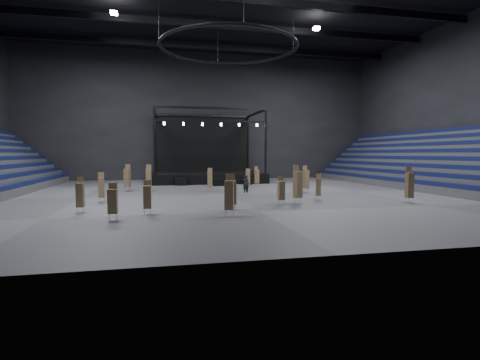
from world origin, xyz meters
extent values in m
plane|color=#4E4D50|center=(0.00, 0.00, 0.00)|extent=(50.00, 50.00, 0.00)
cube|color=black|center=(0.00, 21.00, 9.00)|extent=(50.00, 0.20, 18.00)
cube|color=black|center=(25.00, 0.00, 9.00)|extent=(0.20, 42.00, 18.00)
cube|color=#0B1033|center=(-18.12, 0.00, 0.95)|extent=(0.59, 40.00, 0.40)
cube|color=#454547|center=(21.40, 0.00, 0.38)|extent=(7.20, 40.00, 0.75)
cube|color=#0B1033|center=(18.12, 0.00, 0.95)|extent=(0.59, 40.00, 0.40)
cube|color=#454547|center=(21.85, 0.00, 0.75)|extent=(6.30, 40.00, 1.50)
cube|color=#0B1033|center=(19.02, 0.00, 1.70)|extent=(0.59, 40.00, 0.40)
cube|color=#454547|center=(22.30, 0.00, 1.12)|extent=(5.40, 40.00, 2.25)
cube|color=#0B1033|center=(19.91, 0.00, 2.45)|extent=(0.59, 40.00, 0.40)
cube|color=#454547|center=(22.75, 0.00, 1.50)|extent=(4.50, 40.00, 3.00)
cube|color=#0B1033|center=(20.82, 0.00, 3.20)|extent=(0.59, 40.00, 0.40)
cube|color=#454547|center=(23.20, 0.00, 1.88)|extent=(3.60, 40.00, 3.75)
cube|color=#0B1033|center=(21.71, 0.00, 3.95)|extent=(0.59, 40.00, 0.40)
cube|color=#454547|center=(23.65, 0.00, 2.25)|extent=(2.70, 40.00, 4.50)
cube|color=#0B1033|center=(22.61, 0.00, 4.70)|extent=(0.59, 40.00, 0.40)
cube|color=#454547|center=(24.10, 0.00, 2.62)|extent=(1.80, 40.00, 5.25)
cube|color=#0B1033|center=(23.52, 0.00, 5.45)|extent=(0.59, 40.00, 0.40)
cube|color=#454547|center=(24.55, 0.00, 3.00)|extent=(0.90, 40.00, 6.00)
cube|color=#0B1033|center=(24.41, 0.00, 6.20)|extent=(0.59, 40.00, 0.40)
cube|color=black|center=(0.00, 15.50, 0.60)|extent=(14.00, 10.00, 1.20)
cube|color=black|center=(0.00, 20.30, 5.20)|extent=(13.30, 0.30, 8.00)
cylinder|color=black|center=(-6.60, 10.90, 5.10)|extent=(0.24, 0.24, 7.80)
cylinder|color=black|center=(-6.60, 20.10, 5.10)|extent=(0.24, 0.24, 7.80)
cylinder|color=black|center=(6.60, 10.90, 5.10)|extent=(0.24, 0.24, 7.80)
cylinder|color=black|center=(6.60, 20.10, 5.10)|extent=(0.24, 0.24, 7.80)
cube|color=black|center=(0.00, 10.90, 9.00)|extent=(13.40, 0.25, 0.25)
cube|color=black|center=(0.00, 20.10, 9.00)|extent=(13.40, 0.25, 0.25)
cube|color=black|center=(0.00, 10.90, 7.50)|extent=(13.40, 0.20, 0.20)
cylinder|color=white|center=(-5.50, 10.90, 7.10)|extent=(0.24, 0.24, 0.35)
cylinder|color=white|center=(-3.30, 10.90, 7.10)|extent=(0.24, 0.24, 0.35)
cylinder|color=white|center=(-1.10, 10.90, 7.10)|extent=(0.24, 0.24, 0.35)
cylinder|color=white|center=(1.10, 10.90, 7.10)|extent=(0.24, 0.24, 0.35)
cylinder|color=white|center=(3.30, 10.90, 7.10)|extent=(0.24, 0.24, 0.35)
cylinder|color=white|center=(5.50, 10.90, 7.10)|extent=(0.24, 0.24, 0.35)
torus|color=black|center=(0.00, 0.00, 13.00)|extent=(12.30, 12.30, 0.30)
cylinder|color=black|center=(6.00, 0.00, 15.50)|extent=(0.04, 0.04, 5.00)
cylinder|color=black|center=(0.00, 6.00, 15.50)|extent=(0.04, 0.04, 5.00)
cylinder|color=black|center=(-6.00, 0.00, 15.50)|extent=(0.04, 0.04, 5.00)
cube|color=black|center=(0.00, 7.00, 17.20)|extent=(49.00, 0.35, 0.70)
cube|color=black|center=(0.00, 15.00, 17.20)|extent=(49.00, 0.35, 0.70)
cube|color=white|center=(-10.00, 4.00, 16.60)|extent=(0.60, 0.60, 0.25)
cube|color=white|center=(10.00, 4.00, 16.60)|extent=(0.60, 0.60, 0.25)
cube|color=black|center=(-3.67, 10.23, 0.45)|extent=(1.41, 0.79, 0.91)
cube|color=black|center=(0.41, 8.62, 0.40)|extent=(1.24, 0.67, 0.81)
cube|color=black|center=(4.11, 9.85, 0.36)|extent=(1.22, 0.92, 0.73)
cylinder|color=silver|center=(-2.41, -12.20, 0.21)|extent=(0.03, 0.03, 0.42)
cylinder|color=silver|center=(-2.41, -11.80, 0.21)|extent=(0.03, 0.03, 0.42)
cylinder|color=silver|center=(-2.02, -12.20, 0.21)|extent=(0.03, 0.03, 0.42)
cylinder|color=silver|center=(-2.02, -11.80, 0.21)|extent=(0.03, 0.03, 0.42)
cube|color=#A18258|center=(-2.22, -12.00, 1.25)|extent=(0.63, 0.63, 1.66)
cube|color=#A18258|center=(-2.15, -11.80, 2.03)|extent=(0.48, 0.21, 0.91)
cylinder|color=silver|center=(7.15, -0.38, 0.20)|extent=(0.03, 0.03, 0.39)
cylinder|color=silver|center=(7.15, -0.01, 0.20)|extent=(0.03, 0.03, 0.39)
cylinder|color=silver|center=(7.52, -0.38, 0.20)|extent=(0.03, 0.03, 0.39)
cylinder|color=silver|center=(7.52, -0.01, 0.20)|extent=(0.03, 0.03, 0.39)
cube|color=#A18258|center=(7.33, -0.19, 1.25)|extent=(0.54, 0.54, 1.72)
cube|color=#A18258|center=(7.30, 0.00, 2.06)|extent=(0.45, 0.14, 0.95)
cylinder|color=silver|center=(-7.04, -10.42, 0.19)|extent=(0.03, 0.03, 0.37)
cylinder|color=silver|center=(-7.04, -10.07, 0.19)|extent=(0.03, 0.03, 0.37)
cylinder|color=silver|center=(-6.69, -10.42, 0.19)|extent=(0.03, 0.03, 0.37)
cylinder|color=silver|center=(-6.69, -10.07, 0.19)|extent=(0.03, 0.03, 0.37)
cube|color=#A18258|center=(-6.86, -10.24, 1.05)|extent=(0.47, 0.47, 1.37)
cube|color=#A18258|center=(-6.85, -10.06, 1.69)|extent=(0.43, 0.08, 0.75)
cylinder|color=silver|center=(-7.37, 4.38, 0.21)|extent=(0.03, 0.03, 0.42)
cylinder|color=silver|center=(-7.37, 4.78, 0.21)|extent=(0.03, 0.03, 0.42)
cylinder|color=silver|center=(-6.96, 4.38, 0.21)|extent=(0.03, 0.03, 0.42)
cylinder|color=silver|center=(-6.96, 4.78, 0.21)|extent=(0.03, 0.03, 0.42)
cube|color=#A18258|center=(-7.16, 4.58, 1.29)|extent=(0.55, 0.55, 1.74)
cube|color=#A18258|center=(-7.15, 4.79, 2.11)|extent=(0.49, 0.10, 0.96)
cylinder|color=silver|center=(11.70, -9.12, 0.20)|extent=(0.03, 0.03, 0.39)
cylinder|color=silver|center=(11.70, -8.75, 0.20)|extent=(0.03, 0.03, 0.39)
cylinder|color=silver|center=(12.07, -9.12, 0.20)|extent=(0.03, 0.03, 0.39)
cylinder|color=silver|center=(12.07, -8.75, 0.20)|extent=(0.03, 0.03, 0.39)
cube|color=#A18258|center=(11.88, -8.94, 1.32)|extent=(0.50, 0.50, 1.85)
cube|color=#A18258|center=(11.90, -8.74, 2.19)|extent=(0.45, 0.09, 1.02)
cylinder|color=silver|center=(4.37, 7.09, 0.17)|extent=(0.03, 0.03, 0.34)
cylinder|color=silver|center=(4.37, 7.41, 0.17)|extent=(0.03, 0.03, 0.34)
cylinder|color=silver|center=(4.70, 7.09, 0.17)|extent=(0.03, 0.03, 0.34)
cylinder|color=silver|center=(4.70, 7.41, 0.17)|extent=(0.03, 0.03, 0.34)
cube|color=#A18258|center=(4.53, 7.25, 1.11)|extent=(0.51, 0.51, 1.53)
cube|color=#A18258|center=(4.49, 7.41, 1.82)|extent=(0.39, 0.16, 0.84)
cylinder|color=silver|center=(-9.41, 4.58, 0.22)|extent=(0.03, 0.03, 0.44)
cylinder|color=silver|center=(-9.41, 5.00, 0.22)|extent=(0.03, 0.03, 0.44)
cylinder|color=silver|center=(-9.00, 4.58, 0.22)|extent=(0.03, 0.03, 0.44)
cylinder|color=silver|center=(-9.00, 5.00, 0.22)|extent=(0.03, 0.03, 0.44)
cube|color=#A18258|center=(-9.21, 4.79, 1.31)|extent=(0.66, 0.66, 1.75)
cube|color=#A18258|center=(-9.14, 5.00, 2.13)|extent=(0.49, 0.22, 0.96)
cylinder|color=silver|center=(-1.77, -9.85, 0.20)|extent=(0.03, 0.03, 0.39)
cylinder|color=silver|center=(-1.77, -9.47, 0.20)|extent=(0.03, 0.03, 0.39)
cylinder|color=silver|center=(-1.40, -9.85, 0.20)|extent=(0.03, 0.03, 0.39)
cylinder|color=silver|center=(-1.40, -9.47, 0.20)|extent=(0.03, 0.03, 0.39)
cube|color=#A18258|center=(-1.59, -9.66, 1.16)|extent=(0.48, 0.48, 1.52)
cube|color=#A18258|center=(-1.59, -9.46, 1.87)|extent=(0.45, 0.07, 0.84)
cylinder|color=silver|center=(-11.09, -8.85, 0.18)|extent=(0.03, 0.03, 0.35)
cylinder|color=silver|center=(-11.09, -8.52, 0.18)|extent=(0.03, 0.03, 0.35)
cylinder|color=silver|center=(-10.76, -8.85, 0.18)|extent=(0.03, 0.03, 0.35)
cylinder|color=silver|center=(-10.76, -8.52, 0.18)|extent=(0.03, 0.03, 0.35)
cube|color=#A18258|center=(-10.93, -8.69, 1.10)|extent=(0.45, 0.45, 1.49)
cube|color=#A18258|center=(-10.91, -8.51, 1.80)|extent=(0.41, 0.08, 0.82)
cylinder|color=silver|center=(2.80, 4.89, 0.20)|extent=(0.03, 0.03, 0.40)
cylinder|color=silver|center=(2.80, 5.26, 0.20)|extent=(0.03, 0.03, 0.40)
cylinder|color=silver|center=(3.18, 4.89, 0.20)|extent=(0.03, 0.03, 0.40)
cylinder|color=silver|center=(3.18, 5.26, 0.20)|extent=(0.03, 0.03, 0.40)
cube|color=#A18258|center=(2.99, 5.08, 1.08)|extent=(0.57, 0.57, 1.36)
cube|color=#A18258|center=(3.04, 5.27, 1.70)|extent=(0.46, 0.16, 0.75)
cylinder|color=silver|center=(-8.83, -12.19, 0.20)|extent=(0.03, 0.03, 0.40)
cylinder|color=silver|center=(-8.83, -11.81, 0.20)|extent=(0.03, 0.03, 0.40)
cylinder|color=silver|center=(-8.45, -12.19, 0.20)|extent=(0.03, 0.03, 0.40)
cylinder|color=silver|center=(-8.45, -11.81, 0.20)|extent=(0.03, 0.03, 0.40)
cube|color=#A18258|center=(-8.64, -12.00, 1.06)|extent=(0.50, 0.50, 1.33)
cube|color=#A18258|center=(-8.63, -11.80, 1.68)|extent=(0.46, 0.08, 0.73)
cylinder|color=silver|center=(3.52, -7.65, 0.21)|extent=(0.03, 0.03, 0.43)
cylinder|color=silver|center=(3.52, -7.24, 0.21)|extent=(0.03, 0.03, 0.43)
cylinder|color=silver|center=(3.93, -7.65, 0.21)|extent=(0.03, 0.03, 0.43)
cylinder|color=silver|center=(3.93, -7.24, 0.21)|extent=(0.03, 0.03, 0.43)
cube|color=#A18258|center=(3.72, -7.44, 1.38)|extent=(0.66, 0.66, 1.91)
cube|color=#A18258|center=(3.65, -7.24, 2.29)|extent=(0.49, 0.22, 1.05)
cylinder|color=silver|center=(-1.54, 2.55, 0.20)|extent=(0.03, 0.03, 0.39)
cylinder|color=silver|center=(-1.54, 2.92, 0.20)|extent=(0.03, 0.03, 0.39)
cylinder|color=silver|center=(-1.17, 2.55, 0.20)|extent=(0.03, 0.03, 0.39)
cylinder|color=silver|center=(-1.17, 2.92, 0.20)|extent=(0.03, 0.03, 0.39)
cube|color=#A18258|center=(-1.35, 2.73, 1.15)|extent=(0.53, 0.53, 1.51)
cube|color=#A18258|center=(-1.32, 2.93, 1.85)|extent=(0.45, 0.13, 0.83)
cylinder|color=silver|center=(10.04, 6.62, 0.18)|extent=(0.03, 0.03, 0.36)
cylinder|color=silver|center=(10.04, 6.96, 0.18)|extent=(0.03, 0.03, 0.36)
cylinder|color=silver|center=(10.38, 6.62, 0.18)|extent=(0.03, 0.03, 0.36)
cylinder|color=silver|center=(10.38, 6.96, 0.18)|extent=(0.03, 0.03, 0.36)
cube|color=#A18258|center=(10.21, 6.79, 1.07)|extent=(0.57, 0.57, 1.42)
cube|color=#A18258|center=(10.14, 6.95, 1.73)|extent=(0.40, 0.22, 0.78)
cylinder|color=silver|center=(5.94, -5.93, 0.17)|extent=(0.03, 0.03, 0.34)
cylinder|color=silver|center=(5.94, -5.60, 0.17)|extent=(0.03, 0.03, 0.34)
cylinder|color=silver|center=(6.26, -5.93, 0.17)|extent=(0.03, 0.03, 0.34)
cylinder|color=silver|center=(6.26, -5.60, 0.17)|extent=(0.03, 0.03, 0.34)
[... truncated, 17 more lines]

